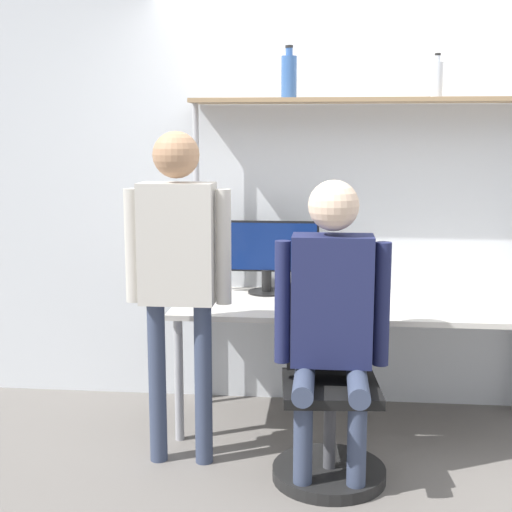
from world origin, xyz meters
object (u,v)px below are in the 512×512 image
at_px(monitor, 267,252).
at_px(office_chair, 329,419).
at_px(bottle_clear, 437,79).
at_px(laptop, 329,299).
at_px(person_seated, 332,306).
at_px(person_standing, 178,256).
at_px(cell_phone, 376,314).
at_px(bottle_blue, 289,76).

distance_m(monitor, office_chair, 1.18).
bearing_deg(monitor, bottle_clear, -0.10).
height_order(laptop, person_seated, person_seated).
relative_size(laptop, person_standing, 0.20).
bearing_deg(cell_phone, person_standing, -162.26).
xyz_separation_m(office_chair, bottle_blue, (-0.26, 0.88, 1.72)).
relative_size(monitor, bottle_blue, 2.10).
bearing_deg(bottle_clear, monitor, 179.90).
distance_m(monitor, cell_phone, 0.83).
distance_m(office_chair, person_seated, 0.59).
relative_size(cell_phone, office_chair, 0.16).
relative_size(monitor, person_standing, 0.37).
bearing_deg(office_chair, laptop, 90.96).
bearing_deg(office_chair, person_standing, 174.05).
bearing_deg(laptop, bottle_clear, 33.92).
distance_m(monitor, laptop, 0.58).
distance_m(office_chair, bottle_clear, 2.00).
height_order(monitor, bottle_clear, bottle_clear).
xyz_separation_m(monitor, bottle_clear, (0.97, -0.00, 1.01)).
bearing_deg(bottle_blue, monitor, 179.27).
xyz_separation_m(laptop, person_standing, (-0.75, -0.41, 0.30)).
xyz_separation_m(laptop, bottle_blue, (-0.25, 0.40, 1.23)).
xyz_separation_m(bottle_blue, bottle_clear, (0.84, 0.00, -0.02)).
xyz_separation_m(laptop, person_seated, (0.01, -0.53, 0.09)).
bearing_deg(person_standing, office_chair, -5.95).
xyz_separation_m(person_standing, bottle_blue, (0.50, 0.80, 0.93)).
xyz_separation_m(monitor, person_seated, (0.39, -0.93, -0.10)).
bearing_deg(cell_phone, person_seated, -118.52).
height_order(monitor, person_seated, person_seated).
bearing_deg(person_seated, bottle_blue, 105.82).
height_order(office_chair, person_seated, person_seated).
height_order(office_chair, bottle_clear, bottle_clear).
height_order(laptop, bottle_blue, bottle_blue).
bearing_deg(bottle_blue, office_chair, -73.61).
distance_m(cell_phone, person_standing, 1.11).
bearing_deg(monitor, bottle_blue, -0.73).
bearing_deg(person_seated, cell_phone, 61.48).
bearing_deg(laptop, monitor, 133.59).
xyz_separation_m(cell_phone, bottle_blue, (-0.51, 0.48, 1.28)).
distance_m(monitor, bottle_blue, 1.04).
height_order(laptop, bottle_clear, bottle_clear).
xyz_separation_m(person_seated, bottle_blue, (-0.26, 0.93, 1.14)).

